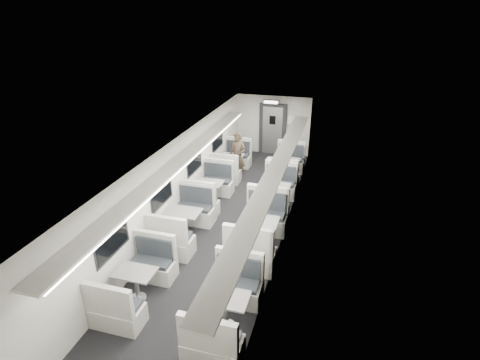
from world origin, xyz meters
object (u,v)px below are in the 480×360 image
Objects in this scene: booth_right_d at (226,312)px; exit_sign at (271,102)px; booth_left_c at (184,224)px; booth_left_d at (137,285)px; vestibule_door at (272,130)px; passenger at (238,156)px; booth_right_b at (275,196)px; booth_right_c at (259,234)px; booth_left_b at (209,193)px; booth_right_a at (287,169)px; booth_left_a at (232,164)px.

booth_right_d is 3.32× the size of exit_sign.
booth_left_d is (0.00, -2.43, -0.04)m from booth_left_c.
passenger is at bearing -102.99° from vestibule_door.
booth_right_c reaches higher than booth_right_b.
booth_left_b is 2.02m from booth_right_b.
booth_left_b reaches higher than booth_right_d.
booth_right_a is 2.65m from vestibule_door.
booth_left_a is at bearing 90.00° from booth_left_b.
vestibule_door is 3.39× the size of exit_sign.
booth_right_a is 2.85m from exit_sign.
booth_right_b is 1.22× the size of passenger.
booth_left_b is 2.10m from passenger.
booth_left_d is 0.93× the size of booth_right_b.
exit_sign reaches higher than booth_right_a.
vestibule_door is at bearing 83.82° from booth_left_d.
booth_left_c is 6.91m from vestibule_door.
booth_right_a is at bearing -67.05° from vestibule_door.
booth_left_c is 1.11× the size of booth_left_d.
booth_left_a is 3.28× the size of exit_sign.
booth_right_c is at bearing -80.96° from exit_sign.
exit_sign reaches higher than vestibule_door.
booth_right_c is (2.00, 0.03, 0.02)m from booth_left_c.
exit_sign is (1.00, 6.32, 1.89)m from booth_left_c.
booth_right_c is (0.00, -2.21, 0.04)m from booth_right_b.
booth_right_c is 1.10× the size of vestibule_door.
exit_sign is at bearing -90.00° from vestibule_door.
booth_left_b is 3.20m from booth_right_a.
exit_sign is (-1.00, 6.28, 1.87)m from booth_right_c.
booth_left_b is at bearing 113.49° from booth_right_d.
exit_sign is (1.00, 8.74, 1.93)m from booth_left_d.
passenger is (-1.66, 1.71, 0.49)m from booth_right_b.
vestibule_door is at bearing 96.03° from booth_right_d.
passenger is (-1.66, -0.49, 0.49)m from booth_right_a.
booth_right_b is 4.91m from booth_right_d.
booth_left_d is (0.00, -4.37, -0.02)m from booth_left_b.
booth_right_c is (2.00, -1.91, 0.04)m from booth_left_b.
booth_right_d is 9.54m from vestibule_door.
booth_right_a is at bearing 73.77° from booth_left_d.
booth_right_c is at bearing 50.89° from booth_left_d.
booth_right_a is at bearing 90.00° from booth_right_b.
booth_left_d is 0.95× the size of booth_right_a.
passenger is (0.34, 2.01, 0.50)m from booth_left_b.
booth_right_a is at bearing -61.92° from exit_sign.
booth_left_b is at bearing -90.00° from booth_left_a.
booth_left_d is at bearing -90.00° from booth_left_a.
booth_left_d is (0.00, -6.81, -0.01)m from booth_left_a.
booth_left_b is 5.01m from vestibule_door.
booth_left_a is 0.97× the size of booth_right_a.
booth_left_d is at bearing -96.52° from exit_sign.
booth_left_c reaches higher than booth_right_d.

